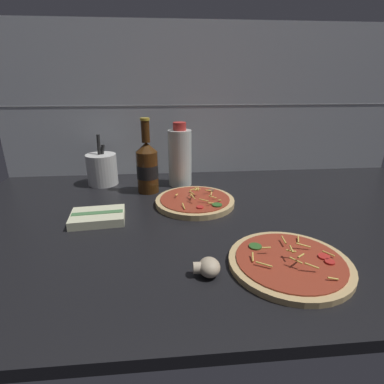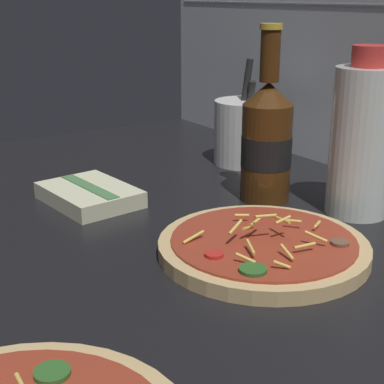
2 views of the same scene
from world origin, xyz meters
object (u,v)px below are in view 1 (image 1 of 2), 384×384
Objects in this scene: utensil_crock at (102,169)px; dish_towel at (98,217)px; pizza_far at (195,201)px; mushroom_left at (208,267)px; pizza_near at (290,263)px; oil_bottle at (180,157)px; beer_bottle at (147,166)px.

dish_towel is at bearing -82.28° from utensil_crock.
mushroom_left is (-1.13, -36.82, 0.83)cm from pizza_far.
pizza_near is 38.96cm from pizza_far.
dish_towel is at bearing -161.35° from pizza_far.
pizza_far is (-16.50, 35.30, 0.19)cm from pizza_near.
pizza_near is 59.49cm from oil_bottle.
mushroom_left is 0.29× the size of utensil_crock.
pizza_near is at bearing 4.94° from mushroom_left.
pizza_far reaches higher than pizza_near.
dish_towel is at bearing -129.94° from oil_bottle.
mushroom_left is at bearing -175.06° from pizza_near.
mushroom_left reaches higher than dish_towel.
utensil_crock is 32.96cm from dish_towel.
utensil_crock reaches higher than pizza_near.
beer_bottle reaches higher than mushroom_left.
pizza_far is at bearing -40.62° from beer_bottle.
pizza_far reaches higher than mushroom_left.
beer_bottle is 52.29cm from mushroom_left.
mushroom_left is at bearing -45.33° from dish_towel.
pizza_near is 58.37cm from beer_bottle.
utensil_crock is at bearing 130.14° from pizza_near.
pizza_far is 1.34× the size of utensil_crock.
beer_bottle reaches higher than dish_towel.
oil_bottle is at bearing 30.50° from beer_bottle.
oil_bottle reaches higher than mushroom_left.
mushroom_left is at bearing -74.27° from beer_bottle.
pizza_far is 29.70cm from dish_towel.
utensil_crock is at bearing 174.10° from oil_bottle.
utensil_crock reaches higher than mushroom_left.
pizza_far is at bearing 88.24° from mushroom_left.
oil_bottle reaches higher than pizza_near.
pizza_near is at bearing -70.00° from oil_bottle.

